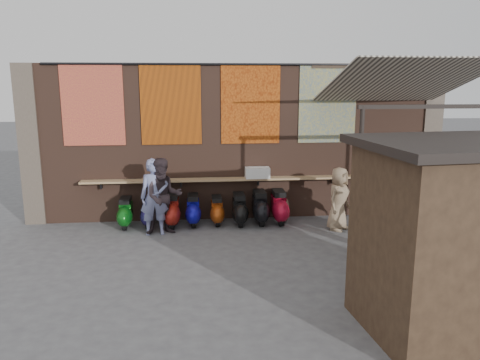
{
  "coord_description": "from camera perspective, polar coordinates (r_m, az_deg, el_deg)",
  "views": [
    {
      "loc": [
        -1.16,
        -9.4,
        3.55
      ],
      "look_at": [
        -0.1,
        1.2,
        1.31
      ],
      "focal_mm": 35.0,
      "sensor_mm": 36.0,
      "label": 1
    }
  ],
  "objects": [
    {
      "name": "diner_left",
      "position": [
        11.16,
        -10.38,
        -2.03
      ],
      "size": [
        0.71,
        0.51,
        1.81
      ],
      "primitive_type": "imported",
      "rotation": [
        0.0,
        0.0,
        0.11
      ],
      "color": "#777FAE",
      "rests_on": "ground"
    },
    {
      "name": "awning_header",
      "position": [
        9.97,
        22.39,
        8.28
      ],
      "size": [
        3.0,
        0.08,
        0.08
      ],
      "primitive_type": "cube",
      "color": "black",
      "rests_on": "awning_post_left"
    },
    {
      "name": "tapestry_sun",
      "position": [
        11.91,
        -8.43,
        9.09
      ],
      "size": [
        1.5,
        0.02,
        2.0
      ],
      "primitive_type": "cube",
      "color": "orange",
      "rests_on": "brick_wall"
    },
    {
      "name": "eating_counter",
      "position": [
        12.04,
        -0.08,
        0.13
      ],
      "size": [
        8.0,
        0.32,
        0.05
      ],
      "primitive_type": "cube",
      "color": "#9E7A51",
      "rests_on": "brick_wall"
    },
    {
      "name": "ground",
      "position": [
        10.12,
        1.24,
        -8.68
      ],
      "size": [
        70.0,
        70.0,
        0.0
      ],
      "primitive_type": "plane",
      "color": "#474749",
      "rests_on": "ground"
    },
    {
      "name": "stall_roof",
      "position": [
        7.05,
        25.88,
        3.94
      ],
      "size": [
        2.95,
        2.38,
        0.12
      ],
      "primitive_type": "cube",
      "rotation": [
        0.0,
        0.0,
        0.1
      ],
      "color": "black",
      "rests_on": "market_stall"
    },
    {
      "name": "market_stall",
      "position": [
        7.35,
        24.89,
        -6.86
      ],
      "size": [
        2.63,
        2.07,
        2.66
      ],
      "primitive_type": "cube",
      "rotation": [
        0.0,
        0.0,
        0.1
      ],
      "color": "black",
      "rests_on": "ground"
    },
    {
      "name": "stall_shelf",
      "position": [
        8.2,
        20.77,
        -7.27
      ],
      "size": [
        2.04,
        0.3,
        0.06
      ],
      "primitive_type": "cube",
      "rotation": [
        0.0,
        0.0,
        0.1
      ],
      "color": "#473321",
      "rests_on": "market_stall"
    },
    {
      "name": "awning_ledger",
      "position": [
        12.78,
        16.1,
        13.21
      ],
      "size": [
        3.3,
        0.08,
        0.12
      ],
      "primitive_type": "cube",
      "color": "#33261C",
      "rests_on": "brick_wall"
    },
    {
      "name": "shopper_tan",
      "position": [
        11.59,
        11.93,
        -2.25
      ],
      "size": [
        0.89,
        0.88,
        1.55
      ],
      "primitive_type": "imported",
      "rotation": [
        0.0,
        0.0,
        0.77
      ],
      "color": "#92795D",
      "rests_on": "ground"
    },
    {
      "name": "awning_canvas",
      "position": [
        11.31,
        18.99,
        11.24
      ],
      "size": [
        3.2,
        3.28,
        0.97
      ],
      "primitive_type": "cube",
      "rotation": [
        -0.28,
        0.0,
        0.0
      ],
      "color": "beige",
      "rests_on": "brick_wall"
    },
    {
      "name": "scooter_stool_0",
      "position": [
        11.96,
        -13.78,
        -3.92
      ],
      "size": [
        0.35,
        0.77,
        0.74
      ],
      "primitive_type": null,
      "color": "#0B5212",
      "rests_on": "ground"
    },
    {
      "name": "tapestry_orange",
      "position": [
        11.98,
        1.29,
        9.23
      ],
      "size": [
        1.5,
        0.02,
        2.0
      ],
      "primitive_type": "cube",
      "color": "#B05116",
      "rests_on": "brick_wall"
    },
    {
      "name": "awning_post_left",
      "position": [
        9.6,
        14.27,
        -0.54
      ],
      "size": [
        0.09,
        0.09,
        3.1
      ],
      "primitive_type": "cylinder",
      "color": "black",
      "rests_on": "ground"
    },
    {
      "name": "scooter_stool_2",
      "position": [
        11.8,
        -8.27,
        -3.69
      ],
      "size": [
        0.39,
        0.87,
        0.83
      ],
      "primitive_type": null,
      "color": "maroon",
      "rests_on": "ground"
    },
    {
      "name": "shopper_grey",
      "position": [
        9.89,
        20.86,
        -4.56
      ],
      "size": [
        1.24,
        0.84,
        1.77
      ],
      "primitive_type": "imported",
      "rotation": [
        0.0,
        0.0,
        2.97
      ],
      "color": "#545559",
      "rests_on": "ground"
    },
    {
      "name": "pier_right",
      "position": [
        13.76,
        21.92,
        4.55
      ],
      "size": [
        0.5,
        0.5,
        4.0
      ],
      "primitive_type": "cube",
      "color": "#4C4238",
      "rests_on": "ground"
    },
    {
      "name": "pier_left",
      "position": [
        12.85,
        -24.06,
        3.91
      ],
      "size": [
        0.5,
        0.5,
        4.0
      ],
      "primitive_type": "cube",
      "color": "#4C4238",
      "rests_on": "ground"
    },
    {
      "name": "stall_sign",
      "position": [
        7.95,
        21.27,
        -0.71
      ],
      "size": [
        1.2,
        0.16,
        0.5
      ],
      "primitive_type": "cube",
      "rotation": [
        0.0,
        0.0,
        0.1
      ],
      "color": "gold",
      "rests_on": "market_stall"
    },
    {
      "name": "tapestry_multi",
      "position": [
        12.39,
        10.63,
        9.12
      ],
      "size": [
        1.5,
        0.02,
        2.0
      ],
      "primitive_type": "cube",
      "color": "#284F94",
      "rests_on": "brick_wall"
    },
    {
      "name": "scooter_stool_1",
      "position": [
        11.93,
        -11.11,
        -3.93
      ],
      "size": [
        0.33,
        0.73,
        0.7
      ],
      "primitive_type": null,
      "color": "navy",
      "rests_on": "ground"
    },
    {
      "name": "scooter_stool_5",
      "position": [
        11.84,
        -0.07,
        -3.61
      ],
      "size": [
        0.37,
        0.82,
        0.78
      ],
      "primitive_type": null,
      "color": "black",
      "rests_on": "ground"
    },
    {
      "name": "shopper_navy",
      "position": [
        10.61,
        22.05,
        -3.92
      ],
      "size": [
        0.98,
        0.95,
        1.65
      ],
      "primitive_type": "imported",
      "rotation": [
        0.0,
        0.0,
        3.9
      ],
      "color": "#1D1632",
      "rests_on": "ground"
    },
    {
      "name": "hang_rail",
      "position": [
        11.94,
        -0.15,
        13.93
      ],
      "size": [
        9.5,
        0.06,
        0.06
      ],
      "primitive_type": "cylinder",
      "rotation": [
        0.0,
        1.57,
        0.0
      ],
      "color": "black",
      "rests_on": "brick_wall"
    },
    {
      "name": "scooter_stool_3",
      "position": [
        11.87,
        -5.73,
        -3.68
      ],
      "size": [
        0.36,
        0.8,
        0.76
      ],
      "primitive_type": null,
      "color": "#0F0D99",
      "rests_on": "ground"
    },
    {
      "name": "scooter_stool_4",
      "position": [
        11.89,
        -2.83,
        -3.75
      ],
      "size": [
        0.33,
        0.74,
        0.7
      ],
      "primitive_type": null,
      "color": "#90370D",
      "rests_on": "ground"
    },
    {
      "name": "scooter_stool_6",
      "position": [
        11.94,
        2.45,
        -3.37
      ],
      "size": [
        0.39,
        0.87,
        0.83
      ],
      "primitive_type": null,
      "color": "black",
      "rests_on": "ground"
    },
    {
      "name": "tapestry_redgold",
      "position": [
        12.14,
        -17.52,
        8.73
      ],
      "size": [
        1.5,
        0.02,
        2.0
      ],
      "primitive_type": "cube",
      "color": "maroon",
      "rests_on": "brick_wall"
    },
    {
      "name": "brick_wall",
      "position": [
        12.26,
        -0.25,
        4.6
      ],
      "size": [
        10.0,
        0.4,
        4.0
      ],
      "primitive_type": "cube",
      "color": "brown",
      "rests_on": "ground"
    },
    {
      "name": "diner_right",
      "position": [
        11.14,
        -9.3,
        -1.99
      ],
      "size": [
        0.98,
        0.81,
        1.82
      ],
      "primitive_type": "imported",
      "rotation": [
        0.0,
        0.0,
        0.14
      ],
      "color": "#34282D",
      "rests_on": "ground"
    },
    {
      "name": "shelf_box",
      "position": [
        12.03,
        2.13,
        0.9
      ],
      "size": [
        0.62,
        0.31,
        0.27
      ],
      "primitive_type": "cube",
      "color": "white",
      "rests_on": "eating_counter"
    },
    {
      "name": "scooter_stool_7",
      "position": [
        12.01,
        4.79,
        -3.3
      ],
      "size": [
        0.39,
        0.88,
        0.83
      ],
      "primitive_type": null,
      "color": "maroon",
      "rests_on": "ground"
    }
  ]
}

